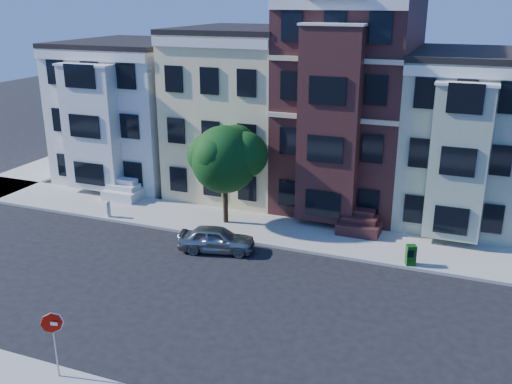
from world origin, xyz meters
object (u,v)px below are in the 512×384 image
at_px(parked_car, 217,239).
at_px(stop_sign, 55,341).
at_px(street_tree, 225,164).
at_px(fire_hydrant, 109,210).
at_px(newspaper_box, 411,255).

height_order(parked_car, stop_sign, stop_sign).
distance_m(street_tree, stop_sign, 14.62).
bearing_deg(stop_sign, fire_hydrant, 106.84).
bearing_deg(stop_sign, street_tree, 79.95).
distance_m(street_tree, parked_car, 4.55).
bearing_deg(fire_hydrant, parked_car, -12.41).
bearing_deg(street_tree, parked_car, -72.98).
bearing_deg(fire_hydrant, stop_sign, -61.05).
height_order(street_tree, stop_sign, street_tree).
relative_size(newspaper_box, fire_hydrant, 1.29).
distance_m(parked_car, stop_sign, 11.13).
bearing_deg(stop_sign, newspaper_box, 40.60).
xyz_separation_m(parked_car, stop_sign, (-0.52, -11.09, 0.84)).
relative_size(newspaper_box, stop_sign, 0.36).
height_order(parked_car, newspaper_box, parked_car).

